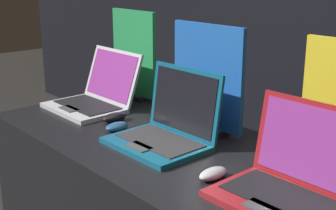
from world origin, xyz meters
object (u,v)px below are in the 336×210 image
mouse_middle (117,127)px  mouse_back (213,174)px  laptop_front (95,95)px  promo_stand_front (134,57)px  laptop_middle (168,127)px  laptop_back (293,180)px  mouse_front (114,117)px  promo_stand_middle (208,82)px

mouse_middle → mouse_back: (0.57, -0.04, -0.00)m
laptop_front → promo_stand_front: (0.00, 0.24, 0.15)m
laptop_middle → laptop_back: 0.57m
mouse_front → promo_stand_middle: bearing=31.1°
mouse_front → laptop_back: (0.92, -0.03, 0.04)m
mouse_back → laptop_front: bearing=170.4°
mouse_back → laptop_back: bearing=15.5°
mouse_front → laptop_middle: (0.35, -0.00, 0.05)m
promo_stand_middle → laptop_back: (0.57, -0.24, -0.14)m
mouse_front → promo_stand_middle: size_ratio=0.27×
mouse_middle → laptop_back: (0.81, 0.03, 0.05)m
mouse_middle → mouse_front: bearing=149.7°
laptop_front → promo_stand_middle: (0.58, 0.16, 0.15)m
laptop_middle → laptop_back: (0.57, -0.03, -0.00)m
promo_stand_front → mouse_back: promo_stand_front is taller
mouse_middle → promo_stand_middle: bearing=48.5°
promo_stand_front → promo_stand_middle: promo_stand_front is taller
laptop_middle → mouse_middle: (-0.24, -0.06, -0.05)m
laptop_middle → laptop_back: size_ratio=0.95×
laptop_back → promo_stand_middle: bearing=157.0°
promo_stand_front → mouse_front: bearing=-51.5°
laptop_front → mouse_back: 0.92m
promo_stand_middle → mouse_back: 0.49m
mouse_front → mouse_back: size_ratio=1.04×
laptop_middle → promo_stand_middle: size_ratio=0.83×
promo_stand_front → mouse_middle: bearing=-46.2°
laptop_back → mouse_back: bearing=-164.5°
promo_stand_middle → mouse_front: bearing=-148.9°
mouse_middle → promo_stand_middle: size_ratio=0.24×
laptop_front → mouse_back: laptop_front is taller
promo_stand_front → laptop_middle: 0.67m
promo_stand_front → laptop_middle: (0.58, -0.29, -0.15)m
laptop_back → laptop_middle: bearing=177.1°
promo_stand_front → laptop_front: bearing=-90.0°
laptop_front → promo_stand_middle: promo_stand_middle is taller
mouse_middle → laptop_back: 0.81m
laptop_front → laptop_back: (1.15, -0.08, 0.00)m
promo_stand_front → mouse_back: 1.00m
mouse_front → mouse_middle: size_ratio=1.12×
laptop_front → mouse_front: 0.24m
promo_stand_middle → laptop_back: size_ratio=1.14×
mouse_front → mouse_back: (0.67, -0.10, -0.00)m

